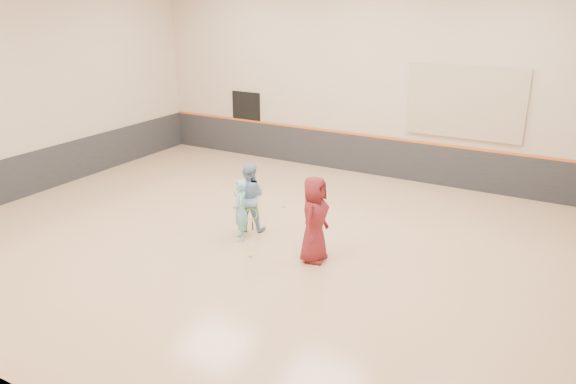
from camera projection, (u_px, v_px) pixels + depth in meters
The scene contains 14 objects.
room at pixel (267, 209), 12.46m from camera, with size 15.04×12.04×6.22m.
wainscot_back at pixel (368, 155), 17.43m from camera, with size 14.90×0.04×1.20m, color #232326.
wainscot_left at pixel (44, 170), 16.00m from camera, with size 0.04×11.90×1.20m, color #232326.
accent_stripe at pixel (369, 136), 17.21m from camera, with size 14.90×0.03×0.06m, color #D85914.
acoustic_panel at pixel (466, 103), 15.48m from camera, with size 3.20×0.08×2.00m, color tan.
doorway at pixel (247, 124), 19.36m from camera, with size 1.10×0.05×2.20m, color black.
girl at pixel (240, 210), 12.68m from camera, with size 0.52×0.34×1.43m, color #6EBEBF.
instructor at pixel (249, 197), 13.19m from camera, with size 0.80×0.62×1.64m, color #7D9DC1.
young_man at pixel (314, 219), 11.61m from camera, with size 0.90×0.59×1.85m, color maroon.
held_racket at pixel (252, 214), 12.99m from camera, with size 0.29×0.29×0.57m, color #9FCC2C, non-canonical shape.
spare_racket at pixel (240, 188), 16.12m from camera, with size 0.76×0.76×0.14m, color #C3E833, non-canonical shape.
ball_under_racket at pixel (250, 255), 12.03m from camera, with size 0.07×0.07×0.07m, color #CCE334.
ball_in_hand at pixel (314, 212), 11.36m from camera, with size 0.07×0.07×0.07m, color #E4EF37.
ball_beside_spare at pixel (284, 206), 14.83m from camera, with size 0.07×0.07×0.07m, color #BBD732.
Camera 1 is at (6.12, -9.89, 5.33)m, focal length 35.00 mm.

